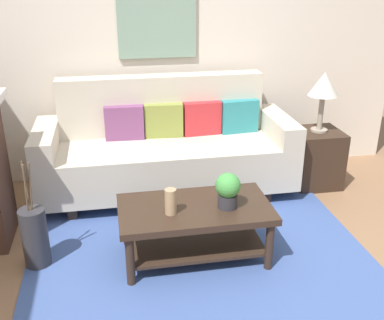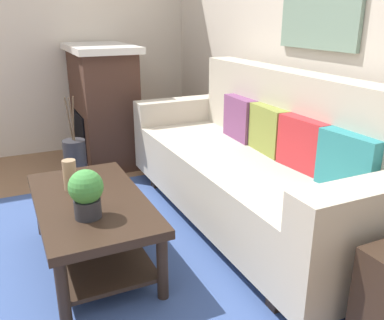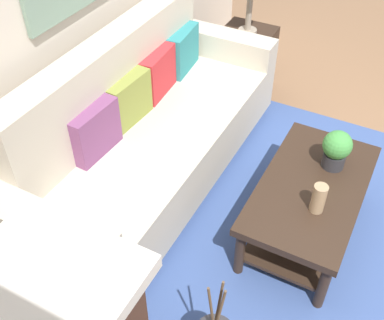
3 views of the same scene
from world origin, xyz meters
TOP-DOWN VIEW (x-y plane):
  - ground_plane at (0.00, 0.00)m, footprint 8.85×8.85m
  - wall_back at (0.00, 2.12)m, footprint 4.85×0.10m
  - wall_left at (-2.47, 0.54)m, footprint 0.10×5.07m
  - area_rug at (0.00, 0.50)m, footprint 2.54×2.09m
  - couch at (-0.10, 1.59)m, footprint 2.34×0.84m
  - throw_pillow_plum at (-0.47, 1.71)m, footprint 0.37×0.14m
  - throw_pillow_olive at (-0.10, 1.71)m, footprint 0.37×0.14m
  - throw_pillow_crimson at (0.27, 1.71)m, footprint 0.37×0.15m
  - throw_pillow_teal at (0.64, 1.71)m, footprint 0.37×0.15m
  - coffee_table at (-0.04, 0.45)m, footprint 1.10×0.60m
  - tabletop_vase at (-0.22, 0.37)m, footprint 0.08×0.08m
  - potted_plant_tabletop at (0.19, 0.39)m, footprint 0.18×0.18m
  - fireplace at (-1.87, 0.98)m, footprint 1.02×0.58m
  - floor_vase at (-1.18, 0.55)m, footprint 0.19×0.19m
  - floor_vase_branch_a at (-1.16, 0.55)m, footprint 0.04×0.03m
  - floor_vase_branch_b at (-1.19, 0.57)m, footprint 0.03×0.04m
  - floor_vase_branch_c at (-1.19, 0.54)m, footprint 0.03×0.05m

SIDE VIEW (x-z plane):
  - ground_plane at x=0.00m, z-range 0.00..0.00m
  - area_rug at x=0.00m, z-range 0.00..0.01m
  - floor_vase at x=-1.18m, z-range 0.00..0.45m
  - coffee_table at x=-0.04m, z-range 0.10..0.53m
  - couch at x=-0.10m, z-range -0.11..0.97m
  - tabletop_vase at x=-0.22m, z-range 0.43..0.62m
  - potted_plant_tabletop at x=0.19m, z-range 0.44..0.70m
  - fireplace at x=-1.87m, z-range 0.01..1.17m
  - floor_vase_branch_a at x=-1.16m, z-range 0.45..0.81m
  - floor_vase_branch_b at x=-1.19m, z-range 0.45..0.81m
  - floor_vase_branch_c at x=-1.19m, z-range 0.45..0.81m
  - throw_pillow_plum at x=-0.47m, z-range 0.52..0.84m
  - throw_pillow_olive at x=-0.10m, z-range 0.52..0.84m
  - throw_pillow_crimson at x=0.27m, z-range 0.52..0.84m
  - throw_pillow_teal at x=0.64m, z-range 0.52..0.84m
  - wall_back at x=0.00m, z-range 0.00..2.70m
  - wall_left at x=-2.47m, z-range 0.00..2.70m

